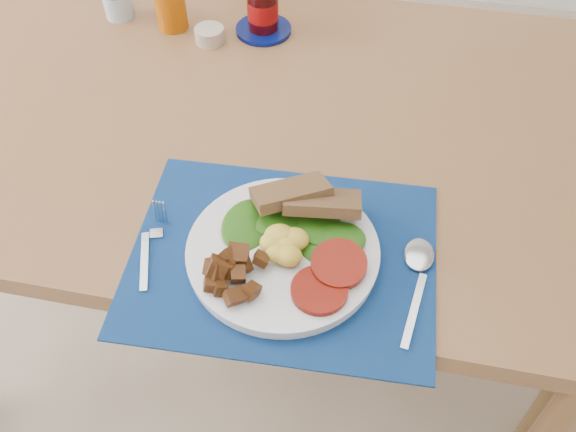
% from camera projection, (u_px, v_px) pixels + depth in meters
% --- Properties ---
extents(ground, '(4.00, 4.00, 0.00)m').
position_uv_depth(ground, '(236.00, 384.00, 1.66)').
color(ground, gray).
rests_on(ground, ground).
extents(table, '(1.40, 0.90, 0.75)m').
position_uv_depth(table, '(240.00, 143.00, 1.28)').
color(table, brown).
rests_on(table, ground).
extents(chair_far, '(0.45, 0.43, 1.09)m').
position_uv_depth(chair_far, '(305.00, 21.00, 1.77)').
color(chair_far, brown).
rests_on(chair_far, ground).
extents(placemat, '(0.48, 0.39, 0.00)m').
position_uv_depth(placemat, '(283.00, 257.00, 0.99)').
color(placemat, black).
rests_on(placemat, table).
extents(breakfast_plate, '(0.29, 0.29, 0.07)m').
position_uv_depth(breakfast_plate, '(279.00, 250.00, 0.97)').
color(breakfast_plate, silver).
rests_on(breakfast_plate, placemat).
extents(fork, '(0.05, 0.16, 0.00)m').
position_uv_depth(fork, '(152.00, 243.00, 1.00)').
color(fork, '#B2B5BA').
rests_on(fork, placemat).
extents(spoon, '(0.05, 0.20, 0.01)m').
position_uv_depth(spoon, '(417.00, 271.00, 0.97)').
color(spoon, '#B2B5BA').
rests_on(spoon, placemat).
extents(juice_glass, '(0.07, 0.07, 0.09)m').
position_uv_depth(juice_glass, '(171.00, 8.00, 1.37)').
color(juice_glass, '#A94A04').
rests_on(juice_glass, table).
extents(ramekin, '(0.06, 0.06, 0.03)m').
position_uv_depth(ramekin, '(210.00, 35.00, 1.35)').
color(ramekin, tan).
rests_on(ramekin, table).
extents(jam_on_saucer, '(0.12, 0.12, 0.11)m').
position_uv_depth(jam_on_saucer, '(263.00, 12.00, 1.35)').
color(jam_on_saucer, '#050F50').
rests_on(jam_on_saucer, table).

